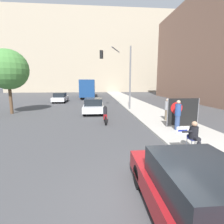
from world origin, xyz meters
TOP-DOWN VIEW (x-y plane):
  - ground_plane at (0.00, 0.00)m, footprint 160.00×160.00m
  - sidewalk_curb at (3.66, 15.00)m, footprint 3.73×90.00m
  - building_backdrop_far at (-2.00, 55.49)m, footprint 52.00×12.00m
  - seated_protester at (2.51, 2.94)m, footprint 0.98×0.77m
  - jogger_on_sidewalk at (3.32, 6.13)m, footprint 0.34×0.34m
  - pedestrian_behind at (3.77, 8.78)m, footprint 0.34×0.34m
  - protest_banner at (3.96, 6.79)m, footprint 2.06×0.06m
  - traffic_light_pole at (1.08, 15.01)m, footprint 3.20×2.96m
  - parked_car_curbside at (0.56, -0.52)m, footprint 1.90×4.19m
  - car_on_road_nearest at (-1.71, 13.14)m, footprint 1.87×4.46m
  - car_on_road_midblock at (-6.72, 22.85)m, footprint 1.78×4.27m
  - city_bus_on_road at (-2.94, 31.64)m, footprint 2.55×12.49m
  - motorcycle_on_road at (-0.82, 8.91)m, footprint 0.28×2.14m
  - street_tree_near_curb at (-9.36, 13.42)m, footprint 3.61×3.61m

SIDE VIEW (x-z plane):
  - ground_plane at x=0.00m, z-range 0.00..0.00m
  - sidewalk_curb at x=3.66m, z-range 0.00..0.12m
  - motorcycle_on_road at x=-0.82m, z-range -0.09..1.17m
  - parked_car_curbside at x=0.56m, z-range 0.01..1.37m
  - car_on_road_nearest at x=-1.71m, z-range 0.00..1.43m
  - car_on_road_midblock at x=-6.72m, z-range 0.00..1.43m
  - seated_protester at x=2.51m, z-range 0.17..1.39m
  - pedestrian_behind at x=3.77m, z-range 0.13..1.75m
  - jogger_on_sidewalk at x=3.32m, z-range 0.14..1.91m
  - protest_banner at x=3.96m, z-range 0.17..1.98m
  - city_bus_on_road at x=-2.94m, z-range 0.25..3.63m
  - street_tree_near_curb at x=-9.36m, z-range 1.12..6.98m
  - traffic_light_pole at x=1.08m, z-range 1.23..7.65m
  - building_backdrop_far at x=-2.00m, z-range 0.00..24.07m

